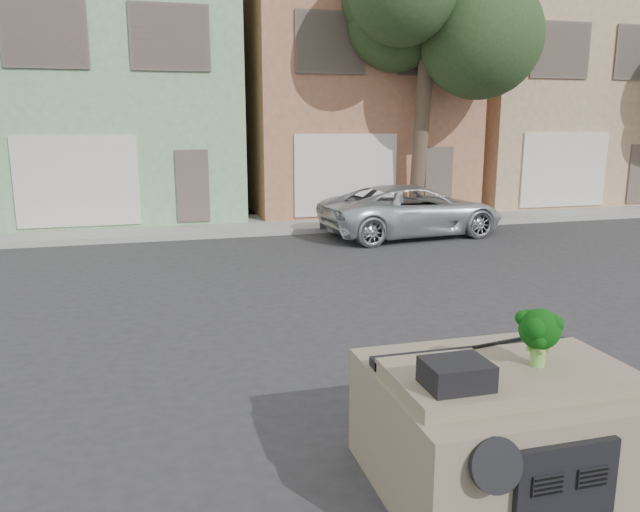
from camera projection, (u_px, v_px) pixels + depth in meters
name	position (u px, v px, depth m)	size (l,w,h in m)	color
ground_plane	(372.00, 358.00, 8.18)	(120.00, 120.00, 0.00)	#303033
sidewalk	(248.00, 225.00, 18.05)	(40.00, 3.00, 0.15)	gray
townhouse_mint	(119.00, 97.00, 20.13)	(7.20, 8.20, 7.55)	#81B17E
townhouse_tan	(341.00, 99.00, 22.06)	(7.20, 8.20, 7.55)	#A86C4D
townhouse_beige	(527.00, 101.00, 23.99)	(7.20, 8.20, 7.55)	tan
silver_pickup	(411.00, 236.00, 16.79)	(2.28, 4.94, 1.37)	silver
tree_near	(422.00, 77.00, 17.79)	(4.40, 4.00, 8.50)	#273F1E
car_dashboard	(496.00, 424.00, 5.23)	(2.00, 1.80, 1.12)	#7C7059
instrument_hump	(456.00, 374.00, 4.61)	(0.48, 0.38, 0.20)	black
wiper_arm	(505.00, 342.00, 5.54)	(0.70, 0.03, 0.02)	black
broccoli	(539.00, 337.00, 4.98)	(0.40, 0.40, 0.48)	black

